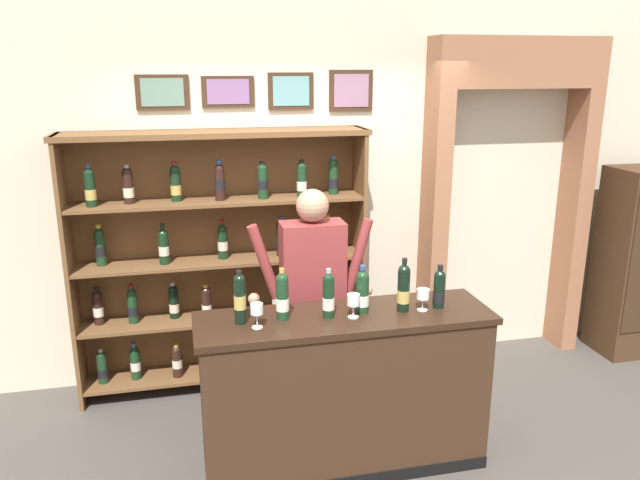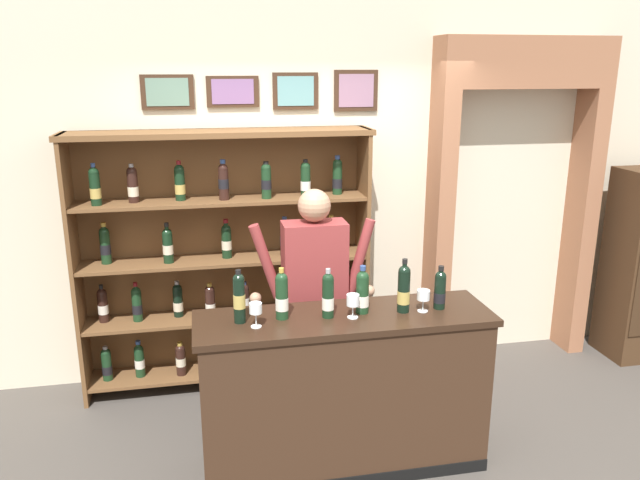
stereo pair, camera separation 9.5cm
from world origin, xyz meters
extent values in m
cube|color=#47423D|center=(0.00, 0.00, -0.01)|extent=(14.00, 14.00, 0.02)
cube|color=beige|center=(0.00, 1.51, 1.79)|extent=(12.00, 0.16, 3.58)
cube|color=#382316|center=(-1.00, 1.42, 2.28)|extent=(0.38, 0.02, 0.25)
cube|color=slate|center=(-1.00, 1.40, 2.28)|extent=(0.30, 0.01, 0.20)
cube|color=#382316|center=(-0.53, 1.42, 2.28)|extent=(0.39, 0.02, 0.23)
cube|color=slate|center=(-0.53, 1.40, 2.28)|extent=(0.31, 0.01, 0.18)
cube|color=#382316|center=(-0.06, 1.42, 2.28)|extent=(0.35, 0.02, 0.27)
cube|color=#5E9397|center=(-0.06, 1.40, 2.28)|extent=(0.28, 0.01, 0.22)
cube|color=#382316|center=(0.42, 1.42, 2.28)|extent=(0.34, 0.02, 0.31)
cube|color=gray|center=(0.42, 1.40, 2.28)|extent=(0.28, 0.01, 0.25)
cube|color=brown|center=(-1.73, 1.19, 1.01)|extent=(0.03, 0.36, 2.02)
cube|color=brown|center=(0.43, 1.19, 1.01)|extent=(0.03, 0.36, 2.02)
cube|color=brown|center=(-0.65, 1.36, 1.01)|extent=(2.19, 0.02, 2.02)
cube|color=brown|center=(-0.65, 1.19, 0.13)|extent=(2.13, 0.34, 0.03)
cylinder|color=#19381E|center=(-1.58, 1.17, 0.25)|extent=(0.08, 0.08, 0.22)
sphere|color=#19381E|center=(-1.58, 1.17, 0.36)|extent=(0.07, 0.07, 0.07)
cylinder|color=#19381E|center=(-1.58, 1.17, 0.38)|extent=(0.03, 0.03, 0.06)
cylinder|color=#99999E|center=(-1.58, 1.17, 0.40)|extent=(0.03, 0.03, 0.03)
cylinder|color=black|center=(-1.58, 1.17, 0.22)|extent=(0.08, 0.08, 0.07)
cylinder|color=#19381E|center=(-1.34, 1.18, 0.25)|extent=(0.08, 0.08, 0.21)
sphere|color=#19381E|center=(-1.34, 1.18, 0.36)|extent=(0.07, 0.07, 0.07)
cylinder|color=#19381E|center=(-1.34, 1.18, 0.39)|extent=(0.03, 0.03, 0.08)
cylinder|color=navy|center=(-1.34, 1.18, 0.42)|extent=(0.04, 0.04, 0.03)
cylinder|color=silver|center=(-1.34, 1.18, 0.25)|extent=(0.08, 0.08, 0.07)
cylinder|color=black|center=(-1.03, 1.14, 0.24)|extent=(0.08, 0.08, 0.21)
sphere|color=black|center=(-1.03, 1.14, 0.35)|extent=(0.07, 0.07, 0.07)
cylinder|color=black|center=(-1.03, 1.14, 0.38)|extent=(0.04, 0.04, 0.06)
cylinder|color=#B79338|center=(-1.03, 1.14, 0.40)|extent=(0.04, 0.04, 0.03)
cylinder|color=beige|center=(-1.03, 1.14, 0.25)|extent=(0.08, 0.08, 0.07)
cylinder|color=#19381E|center=(-0.78, 1.22, 0.24)|extent=(0.08, 0.08, 0.21)
sphere|color=#19381E|center=(-0.78, 1.22, 0.35)|extent=(0.07, 0.07, 0.07)
cylinder|color=#19381E|center=(-0.78, 1.22, 0.39)|extent=(0.03, 0.03, 0.08)
cylinder|color=navy|center=(-0.78, 1.22, 0.42)|extent=(0.03, 0.03, 0.03)
cylinder|color=tan|center=(-0.78, 1.22, 0.21)|extent=(0.08, 0.08, 0.07)
cylinder|color=#19381E|center=(-0.53, 1.19, 0.25)|extent=(0.08, 0.08, 0.22)
sphere|color=#19381E|center=(-0.53, 1.19, 0.36)|extent=(0.07, 0.07, 0.07)
cylinder|color=#19381E|center=(-0.53, 1.19, 0.39)|extent=(0.03, 0.03, 0.07)
cylinder|color=navy|center=(-0.53, 1.19, 0.42)|extent=(0.04, 0.04, 0.03)
cylinder|color=silver|center=(-0.53, 1.19, 0.22)|extent=(0.08, 0.08, 0.07)
cylinder|color=black|center=(-0.23, 1.18, 0.24)|extent=(0.08, 0.08, 0.21)
sphere|color=black|center=(-0.23, 1.18, 0.35)|extent=(0.07, 0.07, 0.07)
cylinder|color=black|center=(-0.23, 1.18, 0.38)|extent=(0.04, 0.04, 0.07)
cylinder|color=navy|center=(-0.23, 1.18, 0.41)|extent=(0.04, 0.04, 0.03)
cylinder|color=beige|center=(-0.23, 1.18, 0.24)|extent=(0.08, 0.08, 0.07)
cylinder|color=#19381E|center=(0.01, 1.22, 0.24)|extent=(0.08, 0.08, 0.21)
sphere|color=#19381E|center=(0.01, 1.22, 0.35)|extent=(0.07, 0.07, 0.07)
cylinder|color=#19381E|center=(0.01, 1.22, 0.38)|extent=(0.03, 0.03, 0.07)
cylinder|color=#99999E|center=(0.01, 1.22, 0.41)|extent=(0.04, 0.04, 0.03)
cylinder|color=beige|center=(0.01, 1.22, 0.24)|extent=(0.08, 0.08, 0.07)
cylinder|color=#19381E|center=(0.25, 1.20, 0.24)|extent=(0.08, 0.08, 0.21)
sphere|color=#19381E|center=(0.25, 1.20, 0.35)|extent=(0.07, 0.07, 0.07)
cylinder|color=#19381E|center=(0.25, 1.20, 0.39)|extent=(0.03, 0.03, 0.08)
cylinder|color=maroon|center=(0.25, 1.20, 0.42)|extent=(0.03, 0.03, 0.03)
cylinder|color=silver|center=(0.25, 1.20, 0.24)|extent=(0.08, 0.08, 0.07)
cube|color=brown|center=(-0.65, 1.19, 0.59)|extent=(2.13, 0.34, 0.02)
cylinder|color=black|center=(-1.57, 1.23, 0.71)|extent=(0.07, 0.07, 0.22)
sphere|color=black|center=(-1.57, 1.23, 0.82)|extent=(0.07, 0.07, 0.07)
cylinder|color=black|center=(-1.57, 1.23, 0.85)|extent=(0.03, 0.03, 0.07)
cylinder|color=black|center=(-1.57, 1.23, 0.88)|extent=(0.03, 0.03, 0.03)
cylinder|color=silver|center=(-1.57, 1.23, 0.70)|extent=(0.08, 0.08, 0.07)
cylinder|color=#19381E|center=(-1.32, 1.19, 0.71)|extent=(0.07, 0.07, 0.23)
sphere|color=#19381E|center=(-1.32, 1.19, 0.83)|extent=(0.07, 0.07, 0.07)
cylinder|color=#19381E|center=(-1.32, 1.19, 0.86)|extent=(0.03, 0.03, 0.08)
cylinder|color=maroon|center=(-1.32, 1.19, 0.89)|extent=(0.03, 0.03, 0.03)
cylinder|color=black|center=(-1.32, 1.19, 0.69)|extent=(0.08, 0.08, 0.07)
cylinder|color=black|center=(-1.02, 1.22, 0.71)|extent=(0.07, 0.07, 0.22)
sphere|color=black|center=(-1.02, 1.22, 0.82)|extent=(0.07, 0.07, 0.07)
cylinder|color=black|center=(-1.02, 1.22, 0.85)|extent=(0.03, 0.03, 0.07)
cylinder|color=#99999E|center=(-1.02, 1.22, 0.87)|extent=(0.03, 0.03, 0.03)
cylinder|color=beige|center=(-1.02, 1.22, 0.68)|extent=(0.08, 0.08, 0.07)
cylinder|color=black|center=(-0.78, 1.16, 0.70)|extent=(0.07, 0.07, 0.21)
sphere|color=black|center=(-0.78, 1.16, 0.81)|extent=(0.07, 0.07, 0.07)
cylinder|color=black|center=(-0.78, 1.16, 0.84)|extent=(0.03, 0.03, 0.06)
cylinder|color=#B79338|center=(-0.78, 1.16, 0.86)|extent=(0.04, 0.04, 0.03)
cylinder|color=silver|center=(-0.78, 1.16, 0.67)|extent=(0.08, 0.08, 0.07)
cylinder|color=black|center=(-0.52, 1.14, 0.70)|extent=(0.07, 0.07, 0.21)
sphere|color=black|center=(-0.52, 1.14, 0.82)|extent=(0.07, 0.07, 0.07)
cylinder|color=black|center=(-0.52, 1.14, 0.84)|extent=(0.03, 0.03, 0.06)
cylinder|color=navy|center=(-0.52, 1.14, 0.86)|extent=(0.04, 0.04, 0.03)
cylinder|color=silver|center=(-0.52, 1.14, 0.71)|extent=(0.08, 0.08, 0.07)
cylinder|color=black|center=(-0.23, 1.19, 0.71)|extent=(0.07, 0.07, 0.23)
sphere|color=black|center=(-0.23, 1.19, 0.83)|extent=(0.07, 0.07, 0.07)
cylinder|color=black|center=(-0.23, 1.19, 0.86)|extent=(0.03, 0.03, 0.07)
cylinder|color=#99999E|center=(-0.23, 1.19, 0.88)|extent=(0.03, 0.03, 0.03)
cylinder|color=silver|center=(-0.23, 1.19, 0.68)|extent=(0.08, 0.08, 0.07)
cylinder|color=black|center=(0.03, 1.23, 0.70)|extent=(0.07, 0.07, 0.21)
sphere|color=black|center=(0.03, 1.23, 0.82)|extent=(0.07, 0.07, 0.07)
cylinder|color=black|center=(0.03, 1.23, 0.85)|extent=(0.03, 0.03, 0.08)
cylinder|color=maroon|center=(0.03, 1.23, 0.88)|extent=(0.04, 0.04, 0.03)
cylinder|color=tan|center=(0.03, 1.23, 0.70)|extent=(0.08, 0.08, 0.07)
cylinder|color=black|center=(0.24, 1.19, 0.71)|extent=(0.07, 0.07, 0.22)
sphere|color=black|center=(0.24, 1.19, 0.83)|extent=(0.07, 0.07, 0.07)
cylinder|color=black|center=(0.24, 1.19, 0.85)|extent=(0.03, 0.03, 0.07)
cylinder|color=#B79338|center=(0.24, 1.19, 0.88)|extent=(0.04, 0.04, 0.03)
cylinder|color=beige|center=(0.24, 1.19, 0.71)|extent=(0.08, 0.08, 0.07)
cube|color=brown|center=(-0.65, 1.19, 1.04)|extent=(2.13, 0.34, 0.02)
cylinder|color=#19381E|center=(-1.51, 1.23, 1.17)|extent=(0.07, 0.07, 0.23)
sphere|color=#19381E|center=(-1.51, 1.23, 1.30)|extent=(0.07, 0.07, 0.07)
cylinder|color=#19381E|center=(-1.51, 1.23, 1.33)|extent=(0.03, 0.03, 0.07)
cylinder|color=#B79338|center=(-1.51, 1.23, 1.35)|extent=(0.04, 0.04, 0.03)
cylinder|color=black|center=(-1.51, 1.23, 1.17)|extent=(0.08, 0.08, 0.07)
cylinder|color=black|center=(-1.06, 1.16, 1.17)|extent=(0.07, 0.07, 0.22)
sphere|color=black|center=(-1.06, 1.16, 1.28)|extent=(0.07, 0.07, 0.07)
cylinder|color=black|center=(-1.06, 1.16, 1.32)|extent=(0.03, 0.03, 0.08)
cylinder|color=black|center=(-1.06, 1.16, 1.35)|extent=(0.03, 0.03, 0.03)
cylinder|color=beige|center=(-1.06, 1.16, 1.16)|extent=(0.08, 0.08, 0.07)
cylinder|color=black|center=(-0.63, 1.20, 1.16)|extent=(0.07, 0.07, 0.22)
sphere|color=black|center=(-0.63, 1.20, 1.28)|extent=(0.07, 0.07, 0.07)
cylinder|color=black|center=(-0.63, 1.20, 1.31)|extent=(0.03, 0.03, 0.08)
cylinder|color=maroon|center=(-0.63, 1.20, 1.34)|extent=(0.04, 0.04, 0.03)
cylinder|color=beige|center=(-0.63, 1.20, 1.16)|extent=(0.08, 0.08, 0.07)
cylinder|color=black|center=(-0.19, 1.18, 1.17)|extent=(0.07, 0.07, 0.24)
sphere|color=black|center=(-0.19, 1.18, 1.30)|extent=(0.07, 0.07, 0.07)
cylinder|color=black|center=(-0.19, 1.18, 1.32)|extent=(0.03, 0.03, 0.06)
cylinder|color=navy|center=(-0.19, 1.18, 1.35)|extent=(0.04, 0.04, 0.03)
cylinder|color=black|center=(-0.19, 1.18, 1.17)|extent=(0.08, 0.08, 0.08)
cylinder|color=#19381E|center=(0.17, 1.15, 1.17)|extent=(0.07, 0.07, 0.22)
sphere|color=#19381E|center=(0.17, 1.15, 1.29)|extent=(0.07, 0.07, 0.07)
cylinder|color=#19381E|center=(0.17, 1.15, 1.32)|extent=(0.03, 0.03, 0.08)
cylinder|color=#B79338|center=(0.17, 1.15, 1.35)|extent=(0.04, 0.04, 0.03)
cylinder|color=tan|center=(0.17, 1.15, 1.18)|extent=(0.08, 0.08, 0.07)
cube|color=brown|center=(-0.65, 1.19, 1.50)|extent=(2.13, 0.34, 0.02)
cylinder|color=black|center=(-1.53, 1.15, 1.63)|extent=(0.07, 0.07, 0.23)
sphere|color=black|center=(-1.53, 1.15, 1.75)|extent=(0.07, 0.07, 0.07)
cylinder|color=black|center=(-1.53, 1.15, 1.78)|extent=(0.03, 0.03, 0.07)
cylinder|color=navy|center=(-1.53, 1.15, 1.80)|extent=(0.03, 0.03, 0.03)
cylinder|color=tan|center=(-1.53, 1.15, 1.60)|extent=(0.08, 0.08, 0.07)
cylinder|color=black|center=(-1.28, 1.20, 1.62)|extent=(0.07, 0.07, 0.22)
sphere|color=black|center=(-1.28, 1.20, 1.74)|extent=(0.07, 0.07, 0.07)
cylinder|color=black|center=(-1.28, 1.20, 1.76)|extent=(0.03, 0.03, 0.06)
cylinder|color=#99999E|center=(-1.28, 1.20, 1.78)|extent=(0.03, 0.03, 0.03)
cylinder|color=beige|center=(-1.28, 1.20, 1.60)|extent=(0.08, 0.08, 0.07)
cylinder|color=black|center=(-0.95, 1.21, 1.63)|extent=(0.07, 0.07, 0.22)
sphere|color=black|center=(-0.95, 1.21, 1.74)|extent=(0.07, 0.07, 0.07)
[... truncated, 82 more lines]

